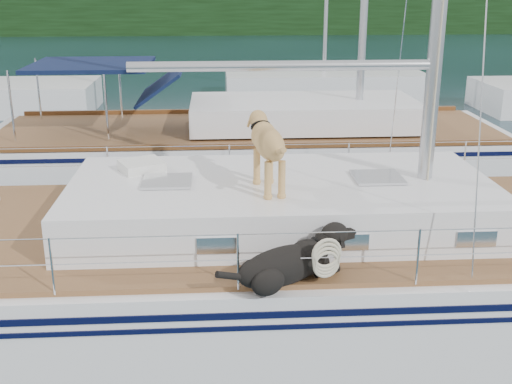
{
  "coord_description": "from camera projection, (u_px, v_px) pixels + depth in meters",
  "views": [
    {
      "loc": [
        0.01,
        -7.51,
        4.17
      ],
      "look_at": [
        0.5,
        0.2,
        1.6
      ],
      "focal_mm": 45.0,
      "sensor_mm": 36.0,
      "label": 1
    }
  ],
  "objects": [
    {
      "name": "ground",
      "position": [
        219.0,
        313.0,
        8.42
      ],
      "size": [
        120.0,
        120.0,
        0.0
      ],
      "primitive_type": "plane",
      "color": "black",
      "rests_on": "ground"
    },
    {
      "name": "shore_bank",
      "position": [
        214.0,
        25.0,
        51.99
      ],
      "size": [
        92.0,
        1.0,
        1.2
      ],
      "primitive_type": "cube",
      "color": "#595147",
      "rests_on": "ground"
    },
    {
      "name": "main_sailboat",
      "position": [
        226.0,
        266.0,
        8.21
      ],
      "size": [
        12.0,
        4.1,
        14.01
      ],
      "color": "white",
      "rests_on": "ground"
    },
    {
      "name": "neighbor_sailboat",
      "position": [
        253.0,
        151.0,
        13.93
      ],
      "size": [
        11.0,
        3.5,
        13.3
      ],
      "color": "white",
      "rests_on": "ground"
    },
    {
      "name": "bg_boat_center",
      "position": [
        324.0,
        85.0,
        23.67
      ],
      "size": [
        7.2,
        3.0,
        11.65
      ],
      "color": "white",
      "rests_on": "ground"
    }
  ]
}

